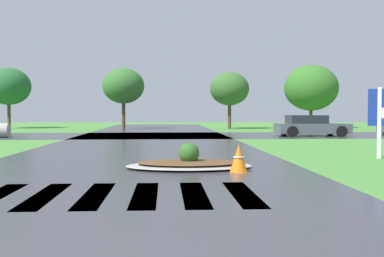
% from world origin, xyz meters
% --- Properties ---
extents(asphalt_roadway, '(9.05, 80.00, 0.01)m').
position_xyz_m(asphalt_roadway, '(0.00, 10.00, 0.00)').
color(asphalt_roadway, '#35353A').
rests_on(asphalt_roadway, ground).
extents(asphalt_cross_road, '(90.00, 8.14, 0.01)m').
position_xyz_m(asphalt_cross_road, '(0.00, 25.89, 0.00)').
color(asphalt_cross_road, '#35353A').
rests_on(asphalt_cross_road, ground).
extents(crosswalk_stripes, '(4.95, 2.82, 0.01)m').
position_xyz_m(crosswalk_stripes, '(0.00, 4.98, 0.00)').
color(crosswalk_stripes, white).
rests_on(crosswalk_stripes, ground).
extents(median_island, '(3.39, 2.08, 0.68)m').
position_xyz_m(median_island, '(1.45, 9.03, 0.13)').
color(median_island, '#9E9B93').
rests_on(median_island, ground).
extents(car_white_sedan, '(4.36, 2.17, 1.26)m').
position_xyz_m(car_white_sedan, '(9.61, 24.83, 0.60)').
color(car_white_sedan, '#4C545B').
rests_on(car_white_sedan, ground).
extents(traffic_cone, '(0.45, 0.45, 0.70)m').
position_xyz_m(traffic_cone, '(2.64, 8.01, 0.34)').
color(traffic_cone, orange).
rests_on(traffic_cone, ground).
extents(background_treeline, '(40.11, 5.93, 5.62)m').
position_xyz_m(background_treeline, '(7.19, 37.74, 3.49)').
color(background_treeline, '#4C3823').
rests_on(background_treeline, ground).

